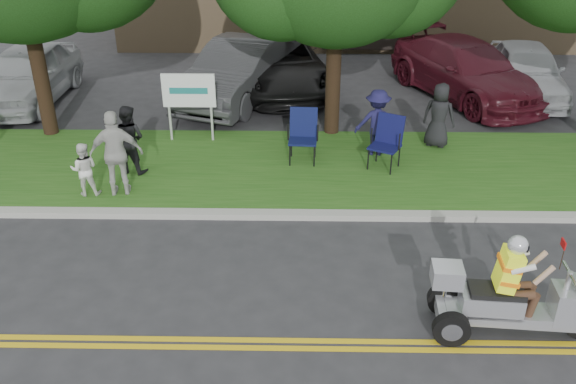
{
  "coord_description": "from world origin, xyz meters",
  "views": [
    {
      "loc": [
        -0.33,
        -7.05,
        5.86
      ],
      "look_at": [
        -0.49,
        2.0,
        1.11
      ],
      "focal_mm": 38.0,
      "sensor_mm": 36.0,
      "label": 1
    }
  ],
  "objects_px": {
    "spectator_adult_mid": "(129,139)",
    "spectator_adult_right": "(116,153)",
    "lawn_chair_b": "(303,132)",
    "trike_scooter": "(509,300)",
    "lawn_chair_a": "(387,138)",
    "parked_car_left": "(240,71)",
    "parked_car_right": "(466,70)",
    "parked_car_mid": "(279,64)",
    "parked_car_far_right": "(525,71)",
    "parked_car_far_left": "(28,74)"
  },
  "relations": [
    {
      "from": "spectator_adult_mid",
      "to": "spectator_adult_right",
      "type": "bearing_deg",
      "value": 106.33
    },
    {
      "from": "lawn_chair_b",
      "to": "trike_scooter",
      "type": "bearing_deg",
      "value": -60.09
    },
    {
      "from": "lawn_chair_a",
      "to": "parked_car_left",
      "type": "relative_size",
      "value": 0.22
    },
    {
      "from": "trike_scooter",
      "to": "parked_car_right",
      "type": "relative_size",
      "value": 0.44
    },
    {
      "from": "trike_scooter",
      "to": "parked_car_mid",
      "type": "height_order",
      "value": "trike_scooter"
    },
    {
      "from": "spectator_adult_mid",
      "to": "parked_car_left",
      "type": "height_order",
      "value": "parked_car_left"
    },
    {
      "from": "lawn_chair_b",
      "to": "parked_car_far_right",
      "type": "relative_size",
      "value": 0.26
    },
    {
      "from": "trike_scooter",
      "to": "parked_car_far_right",
      "type": "xyz_separation_m",
      "value": [
        3.61,
        10.51,
        0.21
      ]
    },
    {
      "from": "spectator_adult_right",
      "to": "parked_car_far_left",
      "type": "distance_m",
      "value": 7.11
    },
    {
      "from": "spectator_adult_right",
      "to": "parked_car_far_right",
      "type": "height_order",
      "value": "spectator_adult_right"
    },
    {
      "from": "trike_scooter",
      "to": "spectator_adult_mid",
      "type": "bearing_deg",
      "value": 147.3
    },
    {
      "from": "spectator_adult_right",
      "to": "lawn_chair_b",
      "type": "bearing_deg",
      "value": -164.24
    },
    {
      "from": "spectator_adult_mid",
      "to": "parked_car_left",
      "type": "distance_m",
      "value": 5.36
    },
    {
      "from": "spectator_adult_mid",
      "to": "parked_car_far_left",
      "type": "bearing_deg",
      "value": -35.14
    },
    {
      "from": "parked_car_left",
      "to": "parked_car_mid",
      "type": "bearing_deg",
      "value": 65.43
    },
    {
      "from": "trike_scooter",
      "to": "lawn_chair_a",
      "type": "height_order",
      "value": "trike_scooter"
    },
    {
      "from": "parked_car_right",
      "to": "trike_scooter",
      "type": "bearing_deg",
      "value": -123.91
    },
    {
      "from": "lawn_chair_a",
      "to": "spectator_adult_mid",
      "type": "height_order",
      "value": "spectator_adult_mid"
    },
    {
      "from": "spectator_adult_right",
      "to": "parked_car_right",
      "type": "bearing_deg",
      "value": -152.03
    },
    {
      "from": "spectator_adult_mid",
      "to": "parked_car_far_right",
      "type": "distance_m",
      "value": 11.57
    },
    {
      "from": "lawn_chair_a",
      "to": "spectator_adult_mid",
      "type": "xyz_separation_m",
      "value": [
        -5.54,
        -0.38,
        0.1
      ]
    },
    {
      "from": "lawn_chair_b",
      "to": "spectator_adult_right",
      "type": "height_order",
      "value": "spectator_adult_right"
    },
    {
      "from": "parked_car_left",
      "to": "parked_car_mid",
      "type": "distance_m",
      "value": 1.52
    },
    {
      "from": "parked_car_mid",
      "to": "parked_car_right",
      "type": "height_order",
      "value": "parked_car_right"
    },
    {
      "from": "parked_car_right",
      "to": "parked_car_far_right",
      "type": "xyz_separation_m",
      "value": [
        1.75,
        0.1,
        -0.03
      ]
    },
    {
      "from": "lawn_chair_a",
      "to": "trike_scooter",
      "type": "bearing_deg",
      "value": -50.46
    },
    {
      "from": "lawn_chair_b",
      "to": "parked_car_left",
      "type": "height_order",
      "value": "parked_car_left"
    },
    {
      "from": "lawn_chair_a",
      "to": "parked_car_left",
      "type": "distance_m",
      "value": 5.86
    },
    {
      "from": "lawn_chair_b",
      "to": "parked_car_right",
      "type": "bearing_deg",
      "value": 48.17
    },
    {
      "from": "lawn_chair_a",
      "to": "spectator_adult_right",
      "type": "relative_size",
      "value": 0.66
    },
    {
      "from": "lawn_chair_a",
      "to": "parked_car_right",
      "type": "height_order",
      "value": "parked_car_right"
    },
    {
      "from": "parked_car_left",
      "to": "parked_car_right",
      "type": "height_order",
      "value": "parked_car_left"
    },
    {
      "from": "parked_car_mid",
      "to": "lawn_chair_b",
      "type": "bearing_deg",
      "value": -92.66
    },
    {
      "from": "lawn_chair_a",
      "to": "lawn_chair_b",
      "type": "relative_size",
      "value": 0.99
    },
    {
      "from": "lawn_chair_a",
      "to": "spectator_adult_mid",
      "type": "bearing_deg",
      "value": -147.37
    },
    {
      "from": "parked_car_far_left",
      "to": "spectator_adult_mid",
      "type": "bearing_deg",
      "value": -49.92
    },
    {
      "from": "lawn_chair_b",
      "to": "parked_car_mid",
      "type": "height_order",
      "value": "parked_car_mid"
    },
    {
      "from": "lawn_chair_b",
      "to": "spectator_adult_right",
      "type": "distance_m",
      "value": 4.07
    },
    {
      "from": "lawn_chair_a",
      "to": "spectator_adult_right",
      "type": "distance_m",
      "value": 5.68
    },
    {
      "from": "spectator_adult_mid",
      "to": "parked_car_mid",
      "type": "bearing_deg",
      "value": -101.8
    },
    {
      "from": "trike_scooter",
      "to": "lawn_chair_b",
      "type": "xyz_separation_m",
      "value": [
        -2.86,
        5.71,
        0.2
      ]
    },
    {
      "from": "trike_scooter",
      "to": "parked_car_right",
      "type": "xyz_separation_m",
      "value": [
        1.86,
        10.4,
        0.24
      ]
    },
    {
      "from": "lawn_chair_b",
      "to": "parked_car_far_left",
      "type": "relative_size",
      "value": 0.25
    },
    {
      "from": "trike_scooter",
      "to": "parked_car_far_left",
      "type": "bearing_deg",
      "value": 141.99
    },
    {
      "from": "trike_scooter",
      "to": "spectator_adult_right",
      "type": "xyz_separation_m",
      "value": [
        -6.53,
        3.98,
        0.42
      ]
    },
    {
      "from": "lawn_chair_a",
      "to": "spectator_adult_mid",
      "type": "relative_size",
      "value": 0.77
    },
    {
      "from": "spectator_adult_right",
      "to": "parked_car_left",
      "type": "xyz_separation_m",
      "value": [
        1.9,
        6.02,
        -0.13
      ]
    },
    {
      "from": "spectator_adult_mid",
      "to": "parked_car_right",
      "type": "distance_m",
      "value": 10.01
    },
    {
      "from": "parked_car_right",
      "to": "parked_car_mid",
      "type": "bearing_deg",
      "value": 149.21
    },
    {
      "from": "lawn_chair_a",
      "to": "parked_car_far_left",
      "type": "relative_size",
      "value": 0.24
    }
  ]
}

